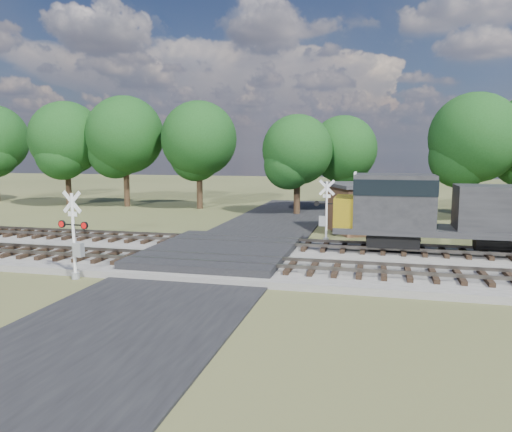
# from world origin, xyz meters

# --- Properties ---
(ground) EXTENTS (160.00, 160.00, 0.00)m
(ground) POSITION_xyz_m (0.00, 0.00, 0.00)
(ground) COLOR #404826
(ground) RESTS_ON ground
(ballast_bed) EXTENTS (140.00, 10.00, 0.30)m
(ballast_bed) POSITION_xyz_m (10.00, 0.50, 0.15)
(ballast_bed) COLOR gray
(ballast_bed) RESTS_ON ground
(road) EXTENTS (7.00, 60.00, 0.08)m
(road) POSITION_xyz_m (0.00, 0.00, 0.04)
(road) COLOR black
(road) RESTS_ON ground
(crossing_panel) EXTENTS (7.00, 9.00, 0.62)m
(crossing_panel) POSITION_xyz_m (0.00, 0.50, 0.32)
(crossing_panel) COLOR #262628
(crossing_panel) RESTS_ON ground
(track_near) EXTENTS (140.00, 2.60, 0.33)m
(track_near) POSITION_xyz_m (3.12, -2.00, 0.41)
(track_near) COLOR black
(track_near) RESTS_ON ballast_bed
(track_far) EXTENTS (140.00, 2.60, 0.33)m
(track_far) POSITION_xyz_m (3.12, 3.00, 0.41)
(track_far) COLOR black
(track_far) RESTS_ON ballast_bed
(crossing_signal_near) EXTENTS (1.53, 0.36, 3.81)m
(crossing_signal_near) POSITION_xyz_m (-4.79, -4.87, 1.58)
(crossing_signal_near) COLOR silver
(crossing_signal_near) RESTS_ON ground
(crossing_signal_far) EXTENTS (1.52, 0.33, 3.77)m
(crossing_signal_far) POSITION_xyz_m (4.65, 6.34, 1.57)
(crossing_signal_far) COLOR silver
(crossing_signal_far) RESTS_ON ground
(equipment_shed) EXTENTS (6.38, 6.38, 3.28)m
(equipment_shed) POSITION_xyz_m (6.96, 11.05, 1.66)
(equipment_shed) COLOR #45301D
(equipment_shed) RESTS_ON ground
(treeline) EXTENTS (82.57, 10.68, 11.84)m
(treeline) POSITION_xyz_m (7.61, 20.30, 6.73)
(treeline) COLOR black
(treeline) RESTS_ON ground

